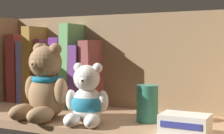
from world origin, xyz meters
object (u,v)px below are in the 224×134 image
at_px(book_8, 95,74).
at_px(book_2, 39,65).
at_px(teddy_bear_larger, 45,87).
at_px(teddy_bear_smaller, 87,100).
at_px(book_4, 55,73).
at_px(book_6, 75,65).
at_px(book_0, 22,68).
at_px(book_3, 47,71).
at_px(small_product_box, 185,125).
at_px(book_7, 85,76).
at_px(pillar_candle, 147,104).
at_px(book_1, 31,71).
at_px(book_5, 66,71).

bearing_deg(book_8, book_2, 180.00).
xyz_separation_m(teddy_bear_larger, teddy_bear_smaller, (0.12, 0.00, -0.02)).
relative_size(book_2, book_4, 1.28).
bearing_deg(teddy_bear_larger, book_6, 101.68).
bearing_deg(book_2, teddy_bear_larger, -48.15).
bearing_deg(book_0, book_6, 0.00).
xyz_separation_m(book_0, book_3, (0.10, 0.00, -0.01)).
height_order(book_8, small_product_box, book_8).
xyz_separation_m(book_2, teddy_bear_larger, (0.18, -0.20, -0.04)).
xyz_separation_m(book_7, teddy_bear_smaller, (0.12, -0.20, -0.03)).
relative_size(book_6, book_8, 1.25).
bearing_deg(pillar_candle, book_8, 149.72).
relative_size(book_1, book_4, 1.04).
bearing_deg(book_1, book_6, 0.00).
relative_size(book_0, book_6, 0.88).
bearing_deg(book_3, book_4, 0.00).
bearing_deg(book_1, book_4, 0.00).
height_order(book_5, teddy_bear_larger, book_5).
distance_m(teddy_bear_smaller, small_product_box, 0.23).
relative_size(book_8, small_product_box, 2.04).
bearing_deg(book_7, book_2, 180.00).
bearing_deg(book_3, teddy_bear_larger, -53.27).
relative_size(book_2, teddy_bear_larger, 1.28).
height_order(book_3, book_7, book_3).
distance_m(book_0, book_2, 0.07).
bearing_deg(small_product_box, teddy_bear_larger, 179.64).
bearing_deg(book_7, book_4, 180.00).
height_order(book_3, teddy_bear_larger, book_3).
distance_m(book_2, teddy_bear_smaller, 0.36).
bearing_deg(book_4, book_2, 180.00).
distance_m(book_3, book_5, 0.07).
relative_size(book_1, book_7, 1.07).
xyz_separation_m(book_0, book_4, (0.13, 0.00, -0.01)).
height_order(book_0, teddy_bear_smaller, book_0).
bearing_deg(book_2, book_1, 180.00).
xyz_separation_m(book_5, book_7, (0.07, 0.00, -0.01)).
bearing_deg(book_8, book_1, 180.00).
relative_size(book_0, teddy_bear_smaller, 1.53).
relative_size(book_2, book_7, 1.32).
bearing_deg(book_4, book_1, 180.00).
distance_m(book_3, book_6, 0.11).
height_order(book_6, teddy_bear_larger, book_6).
height_order(book_3, book_5, book_5).
relative_size(book_0, book_1, 1.11).
relative_size(book_0, book_8, 1.10).
bearing_deg(book_6, book_1, 180.00).
xyz_separation_m(book_1, book_6, (0.17, 0.00, 0.02)).
height_order(book_1, teddy_bear_smaller, book_1).
distance_m(book_2, book_8, 0.20).
bearing_deg(teddy_bear_smaller, book_8, 114.69).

